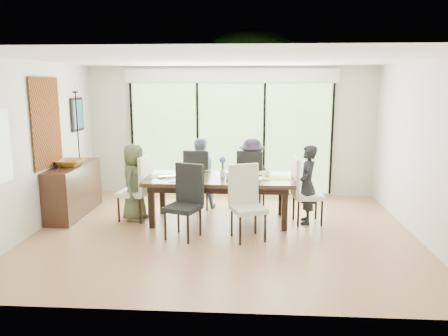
# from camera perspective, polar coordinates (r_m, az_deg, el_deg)

# --- Properties ---
(floor) EXTENTS (6.00, 5.00, 0.01)m
(floor) POSITION_cam_1_polar(r_m,az_deg,el_deg) (7.07, -0.13, -8.41)
(floor) COLOR brown
(floor) RESTS_ON ground
(ceiling) EXTENTS (6.00, 5.00, 0.01)m
(ceiling) POSITION_cam_1_polar(r_m,az_deg,el_deg) (6.68, -0.14, 14.10)
(ceiling) COLOR white
(ceiling) RESTS_ON wall_back
(wall_back) EXTENTS (6.00, 0.02, 2.70)m
(wall_back) POSITION_cam_1_polar(r_m,az_deg,el_deg) (9.23, 0.90, 4.80)
(wall_back) COLOR beige
(wall_back) RESTS_ON floor
(wall_front) EXTENTS (6.00, 0.02, 2.70)m
(wall_front) POSITION_cam_1_polar(r_m,az_deg,el_deg) (4.28, -2.36, -2.41)
(wall_front) COLOR beige
(wall_front) RESTS_ON floor
(wall_left) EXTENTS (0.02, 5.00, 2.70)m
(wall_left) POSITION_cam_1_polar(r_m,az_deg,el_deg) (7.56, -23.57, 2.52)
(wall_left) COLOR beige
(wall_left) RESTS_ON floor
(wall_right) EXTENTS (0.02, 5.00, 2.70)m
(wall_right) POSITION_cam_1_polar(r_m,az_deg,el_deg) (7.20, 24.53, 2.07)
(wall_right) COLOR beige
(wall_right) RESTS_ON floor
(glass_doors) EXTENTS (4.20, 0.02, 2.30)m
(glass_doors) POSITION_cam_1_polar(r_m,az_deg,el_deg) (9.21, 0.88, 3.85)
(glass_doors) COLOR #598C3F
(glass_doors) RESTS_ON wall_back
(blinds_header) EXTENTS (4.40, 0.06, 0.28)m
(blinds_header) POSITION_cam_1_polar(r_m,az_deg,el_deg) (9.13, 0.90, 11.96)
(blinds_header) COLOR white
(blinds_header) RESTS_ON wall_back
(mullion_a) EXTENTS (0.05, 0.04, 2.30)m
(mullion_a) POSITION_cam_1_polar(r_m,az_deg,el_deg) (9.53, -11.86, 3.86)
(mullion_a) COLOR black
(mullion_a) RESTS_ON wall_back
(mullion_b) EXTENTS (0.05, 0.04, 2.30)m
(mullion_b) POSITION_cam_1_polar(r_m,az_deg,el_deg) (9.26, -3.46, 3.87)
(mullion_b) COLOR black
(mullion_b) RESTS_ON wall_back
(mullion_c) EXTENTS (0.05, 0.04, 2.30)m
(mullion_c) POSITION_cam_1_polar(r_m,az_deg,el_deg) (9.19, 5.25, 3.79)
(mullion_c) COLOR black
(mullion_c) RESTS_ON wall_back
(mullion_d) EXTENTS (0.05, 0.04, 2.30)m
(mullion_d) POSITION_cam_1_polar(r_m,az_deg,el_deg) (9.33, 13.89, 3.62)
(mullion_d) COLOR black
(mullion_d) RESTS_ON wall_back
(deck) EXTENTS (6.00, 1.80, 0.10)m
(deck) POSITION_cam_1_polar(r_m,az_deg,el_deg) (10.34, 1.11, -2.40)
(deck) COLOR brown
(deck) RESTS_ON ground
(rail_top) EXTENTS (6.00, 0.08, 0.06)m
(rail_top) POSITION_cam_1_polar(r_m,az_deg,el_deg) (11.01, 1.31, 1.60)
(rail_top) COLOR brown
(rail_top) RESTS_ON deck
(foliage_left) EXTENTS (3.20, 3.20, 3.20)m
(foliage_left) POSITION_cam_1_polar(r_m,az_deg,el_deg) (12.10, -7.08, 6.61)
(foliage_left) COLOR #14380F
(foliage_left) RESTS_ON ground
(foliage_mid) EXTENTS (4.00, 4.00, 4.00)m
(foliage_mid) POSITION_cam_1_polar(r_m,az_deg,el_deg) (12.47, 3.50, 8.46)
(foliage_mid) COLOR #14380F
(foliage_mid) RESTS_ON ground
(foliage_right) EXTENTS (2.80, 2.80, 2.80)m
(foliage_right) POSITION_cam_1_polar(r_m,az_deg,el_deg) (11.84, 12.24, 5.48)
(foliage_right) COLOR #14380F
(foliage_right) RESTS_ON ground
(foliage_far) EXTENTS (3.60, 3.60, 3.60)m
(foliage_far) POSITION_cam_1_polar(r_m,az_deg,el_deg) (13.21, -0.88, 7.83)
(foliage_far) COLOR #14380F
(foliage_far) RESTS_ON ground
(table_top) EXTENTS (2.49, 1.14, 0.06)m
(table_top) POSITION_cam_1_polar(r_m,az_deg,el_deg) (7.42, -0.59, -1.44)
(table_top) COLOR black
(table_top) RESTS_ON floor
(table_apron) EXTENTS (2.28, 0.93, 0.10)m
(table_apron) POSITION_cam_1_polar(r_m,az_deg,el_deg) (7.44, -0.58, -2.14)
(table_apron) COLOR black
(table_apron) RESTS_ON floor
(table_leg_fl) EXTENTS (0.09, 0.09, 0.72)m
(table_leg_fl) POSITION_cam_1_polar(r_m,az_deg,el_deg) (7.26, -9.39, -5.02)
(table_leg_fl) COLOR black
(table_leg_fl) RESTS_ON floor
(table_leg_fr) EXTENTS (0.09, 0.09, 0.72)m
(table_leg_fr) POSITION_cam_1_polar(r_m,az_deg,el_deg) (7.10, 7.92, -5.35)
(table_leg_fr) COLOR black
(table_leg_fr) RESTS_ON floor
(table_leg_bl) EXTENTS (0.09, 0.09, 0.72)m
(table_leg_bl) POSITION_cam_1_polar(r_m,az_deg,el_deg) (8.08, -8.03, -3.36)
(table_leg_bl) COLOR black
(table_leg_bl) RESTS_ON floor
(table_leg_br) EXTENTS (0.09, 0.09, 0.72)m
(table_leg_br) POSITION_cam_1_polar(r_m,az_deg,el_deg) (7.93, 7.47, -3.61)
(table_leg_br) COLOR black
(table_leg_br) RESTS_ON floor
(chair_left_end) EXTENTS (0.54, 0.54, 1.14)m
(chair_left_end) POSITION_cam_1_polar(r_m,az_deg,el_deg) (7.72, -11.77, -2.53)
(chair_left_end) COLOR white
(chair_left_end) RESTS_ON floor
(chair_right_end) EXTENTS (0.52, 0.52, 1.14)m
(chair_right_end) POSITION_cam_1_polar(r_m,az_deg,el_deg) (7.50, 10.93, -2.88)
(chair_right_end) COLOR white
(chair_right_end) RESTS_ON floor
(chair_far_left) EXTENTS (0.54, 0.54, 1.14)m
(chair_far_left) POSITION_cam_1_polar(r_m,az_deg,el_deg) (8.33, -3.24, -1.32)
(chair_far_left) COLOR black
(chair_far_left) RESTS_ON floor
(chair_far_right) EXTENTS (0.56, 0.56, 1.14)m
(chair_far_right) POSITION_cam_1_polar(r_m,az_deg,el_deg) (8.27, 3.66, -1.42)
(chair_far_right) COLOR black
(chair_far_right) RESTS_ON floor
(chair_near_left) EXTENTS (0.62, 0.62, 1.14)m
(chair_near_left) POSITION_cam_1_polar(r_m,az_deg,el_deg) (6.68, -5.43, -4.45)
(chair_near_left) COLOR black
(chair_near_left) RESTS_ON floor
(chair_near_right) EXTENTS (0.62, 0.62, 1.14)m
(chair_near_right) POSITION_cam_1_polar(r_m,az_deg,el_deg) (6.60, 3.20, -4.61)
(chair_near_right) COLOR beige
(chair_near_right) RESTS_ON floor
(person_left_end) EXTENTS (0.47, 0.67, 1.34)m
(person_left_end) POSITION_cam_1_polar(r_m,az_deg,el_deg) (7.69, -11.66, -1.82)
(person_left_end) COLOR #475237
(person_left_end) RESTS_ON floor
(person_right_end) EXTENTS (0.42, 0.64, 1.34)m
(person_right_end) POSITION_cam_1_polar(r_m,az_deg,el_deg) (7.48, 10.80, -2.15)
(person_right_end) COLOR black
(person_right_end) RESTS_ON floor
(person_far_left) EXTENTS (0.70, 0.53, 1.34)m
(person_far_left) POSITION_cam_1_polar(r_m,az_deg,el_deg) (8.29, -3.26, -0.69)
(person_far_left) COLOR #6E849E
(person_far_left) RESTS_ON floor
(person_far_right) EXTENTS (0.64, 0.42, 1.34)m
(person_far_right) POSITION_cam_1_polar(r_m,az_deg,el_deg) (8.23, 3.66, -0.78)
(person_far_right) COLOR #251D2C
(person_far_right) RESTS_ON floor
(placemat_left) EXTENTS (0.46, 0.33, 0.01)m
(placemat_left) POSITION_cam_1_polar(r_m,az_deg,el_deg) (7.54, -7.80, -1.07)
(placemat_left) COLOR #73A43A
(placemat_left) RESTS_ON table_top
(placemat_right) EXTENTS (0.46, 0.33, 0.01)m
(placemat_right) POSITION_cam_1_polar(r_m,az_deg,el_deg) (7.41, 6.76, -1.27)
(placemat_right) COLOR #99C647
(placemat_right) RESTS_ON table_top
(placemat_far_l) EXTENTS (0.46, 0.33, 0.01)m
(placemat_far_l) POSITION_cam_1_polar(r_m,az_deg,el_deg) (7.85, -3.65, -0.52)
(placemat_far_l) COLOR olive
(placemat_far_l) RESTS_ON table_top
(placemat_far_r) EXTENTS (0.46, 0.33, 0.01)m
(placemat_far_r) POSITION_cam_1_polar(r_m,az_deg,el_deg) (7.79, 3.67, -0.61)
(placemat_far_r) COLOR #94AE3E
(placemat_far_r) RESTS_ON table_top
(placemat_paper) EXTENTS (0.46, 0.33, 0.01)m
(placemat_paper) POSITION_cam_1_polar(r_m,az_deg,el_deg) (7.19, -5.14, -1.62)
(placemat_paper) COLOR white
(placemat_paper) RESTS_ON table_top
(tablet_far_l) EXTENTS (0.27, 0.19, 0.01)m
(tablet_far_l) POSITION_cam_1_polar(r_m,az_deg,el_deg) (7.79, -2.97, -0.54)
(tablet_far_l) COLOR black
(tablet_far_l) RESTS_ON table_top
(tablet_far_r) EXTENTS (0.25, 0.18, 0.01)m
(tablet_far_r) POSITION_cam_1_polar(r_m,az_deg,el_deg) (7.74, 3.30, -0.62)
(tablet_far_r) COLOR black
(tablet_far_r) RESTS_ON table_top
(papers) EXTENTS (0.31, 0.23, 0.00)m
(papers) POSITION_cam_1_polar(r_m,az_deg,el_deg) (7.35, 4.84, -1.34)
(papers) COLOR white
(papers) RESTS_ON table_top
(platter_base) EXTENTS (0.27, 0.27, 0.02)m
(platter_base) POSITION_cam_1_polar(r_m,az_deg,el_deg) (7.18, -5.15, -1.50)
(platter_base) COLOR white
(platter_base) RESTS_ON table_top
(platter_snacks) EXTENTS (0.21, 0.21, 0.01)m
(platter_snacks) POSITION_cam_1_polar(r_m,az_deg,el_deg) (7.18, -5.15, -1.35)
(platter_snacks) COLOR #C77D17
(platter_snacks) RESTS_ON table_top
(vase) EXTENTS (0.08, 0.08, 0.12)m
(vase) POSITION_cam_1_polar(r_m,az_deg,el_deg) (7.45, -0.18, -0.66)
(vase) COLOR silver
(vase) RESTS_ON table_top
(hyacinth_stems) EXTENTS (0.04, 0.04, 0.17)m
(hyacinth_stems) POSITION_cam_1_polar(r_m,az_deg,el_deg) (7.42, -0.18, 0.28)
(hyacinth_stems) COLOR #337226
(hyacinth_stems) RESTS_ON table_top
(hyacinth_blooms) EXTENTS (0.11, 0.11, 0.11)m
(hyacinth_blooms) POSITION_cam_1_polar(r_m,az_deg,el_deg) (7.41, -0.18, 1.07)
(hyacinth_blooms) COLOR #5750CA
(hyacinth_blooms) RESTS_ON table_top
(laptop) EXTENTS (0.40, 0.34, 0.03)m
(laptop) POSITION_cam_1_polar(r_m,az_deg,el_deg) (7.43, -7.20, -1.17)
(laptop) COLOR silver
(laptop) RESTS_ON table_top
(cup_a) EXTENTS (0.17, 0.17, 0.10)m
(cup_a) POSITION_cam_1_polar(r_m,az_deg,el_deg) (7.63, -5.75, -0.52)
(cup_a) COLOR white
(cup_a) RESTS_ON table_top
(cup_b) EXTENTS (0.14, 0.14, 0.10)m
(cup_b) POSITION_cam_1_polar(r_m,az_deg,el_deg) (7.30, 0.53, -1.02)
(cup_b) COLOR white
(cup_b) RESTS_ON table_top
(cup_c) EXTENTS (0.15, 0.15, 0.10)m
(cup_c) POSITION_cam_1_polar(r_m,az_deg,el_deg) (7.49, 5.59, -0.75)
(cup_c) COLOR white
(cup_c) RESTS_ON table_top
(book) EXTENTS (0.22, 0.26, 0.02)m
(book) POSITION_cam_1_polar(r_m,az_deg,el_deg) (7.45, 1.36, -1.08)
(book) COLOR white
(book) RESTS_ON table_top
(sideboard) EXTENTS (0.45, 1.62, 0.91)m
(sideboard) POSITION_cam_1_polar(r_m,az_deg,el_deg) (8.34, -19.03, -2.71)
(sideboard) COLOR black
(sideboard) RESTS_ON floor
(bowl) EXTENTS (0.48, 0.48, 0.12)m
(bowl) POSITION_cam_1_polar(r_m,az_deg,el_deg) (8.15, -19.52, 0.63)
(bowl) COLOR #90611F
(bowl) RESTS_ON sideboard
(candlestick_base) EXTENTS (0.10, 0.10, 0.04)m
(candlestick_base) POSITION_cam_1_polar(r_m,az_deg,el_deg) (8.57, -18.34, 0.92)
(candlestick_base) COLOR black
(candlestick_base) RESTS_ON sideboard
(candlestick_shaft) EXTENTS (0.02, 0.02, 1.26)m
(candlestick_shaft) POSITION_cam_1_polar(r_m,az_deg,el_deg) (8.49, -18.60, 5.15)
(candlestick_shaft) COLOR black
(candlestick_shaft) RESTS_ON sideboard
(candlestick_pan) EXTENTS (0.10, 0.10, 0.03)m
(candlestick_pan) POSITION_cam_1_polar(r_m,az_deg,el_deg) (8.45, -18.86, 9.37)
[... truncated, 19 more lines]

